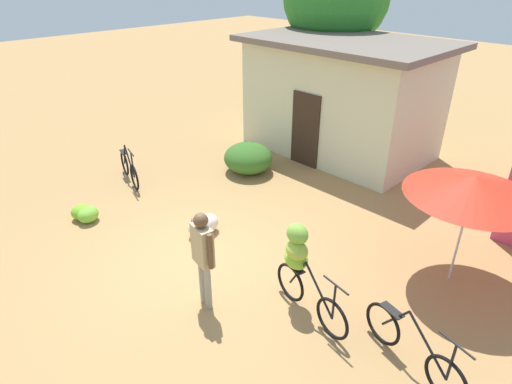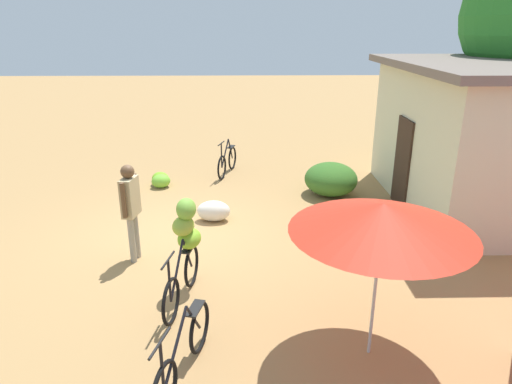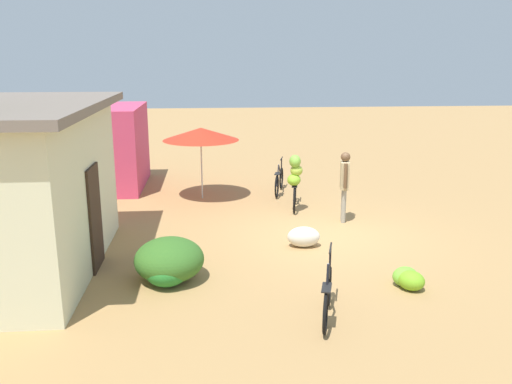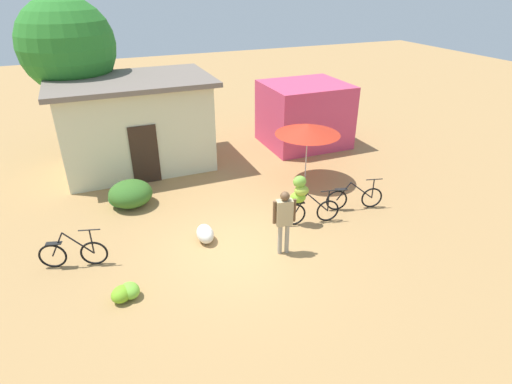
% 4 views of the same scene
% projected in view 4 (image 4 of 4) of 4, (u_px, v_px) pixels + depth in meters
% --- Properties ---
extents(ground_plane, '(60.00, 60.00, 0.00)m').
position_uv_depth(ground_plane, '(239.00, 249.00, 10.78)').
color(ground_plane, '#AA804D').
extents(building_low, '(5.45, 3.60, 3.19)m').
position_uv_depth(building_low, '(136.00, 123.00, 14.80)').
color(building_low, beige).
rests_on(building_low, ground).
extents(shop_pink, '(3.20, 2.80, 2.50)m').
position_uv_depth(shop_pink, '(304.00, 114.00, 16.99)').
color(shop_pink, '#D24167').
rests_on(shop_pink, ground).
extents(tree_behind_building, '(3.31, 3.31, 5.76)m').
position_uv_depth(tree_behind_building, '(67.00, 46.00, 14.53)').
color(tree_behind_building, brown).
rests_on(tree_behind_building, ground).
extents(hedge_bush_front_left, '(0.96, 0.83, 0.59)m').
position_uv_depth(hedge_bush_front_left, '(125.00, 197.00, 12.66)').
color(hedge_bush_front_left, '#287A2C').
rests_on(hedge_bush_front_left, ground).
extents(hedge_bush_front_right, '(1.31, 1.27, 0.79)m').
position_uv_depth(hedge_bush_front_right, '(131.00, 194.00, 12.65)').
color(hedge_bush_front_right, '#356823').
rests_on(hedge_bush_front_right, ground).
extents(market_umbrella, '(2.14, 2.14, 2.03)m').
position_uv_depth(market_umbrella, '(308.00, 129.00, 13.51)').
color(market_umbrella, beige).
rests_on(market_umbrella, ground).
extents(bicycle_leftmost, '(1.56, 0.48, 1.00)m').
position_uv_depth(bicycle_leftmost, '(73.00, 253.00, 9.99)').
color(bicycle_leftmost, black).
rests_on(bicycle_leftmost, ground).
extents(bicycle_near_pile, '(1.64, 0.50, 1.51)m').
position_uv_depth(bicycle_near_pile, '(303.00, 197.00, 11.46)').
color(bicycle_near_pile, black).
rests_on(bicycle_near_pile, ground).
extents(bicycle_center_loaded, '(1.71, 0.48, 0.95)m').
position_uv_depth(bicycle_center_loaded, '(354.00, 198.00, 12.48)').
color(bicycle_center_loaded, black).
rests_on(bicycle_center_loaded, ground).
extents(banana_pile_on_ground, '(0.77, 0.65, 0.34)m').
position_uv_depth(banana_pile_on_ground, '(126.00, 292.00, 9.04)').
color(banana_pile_on_ground, '#74BF36').
rests_on(banana_pile_on_ground, ground).
extents(produce_sack, '(0.48, 0.72, 0.44)m').
position_uv_depth(produce_sack, '(205.00, 234.00, 11.00)').
color(produce_sack, silver).
rests_on(produce_sack, ground).
extents(person_vendor, '(0.57, 0.27, 1.74)m').
position_uv_depth(person_vendor, '(284.00, 216.00, 10.14)').
color(person_vendor, gray).
rests_on(person_vendor, ground).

